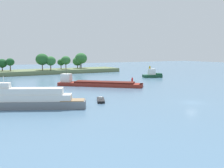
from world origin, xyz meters
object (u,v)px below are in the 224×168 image
object	(u,v)px
cargo_barge	(98,83)
channel_buoy_red	(132,80)
tugboat	(153,75)
white_riverboat	(21,100)
small_motorboat	(101,100)

from	to	relation	value
cargo_barge	channel_buoy_red	bearing A→B (deg)	15.79
tugboat	white_riverboat	xyz separation A→B (m)	(-63.54, -37.05, 0.49)
small_motorboat	channel_buoy_red	distance (m)	41.17
cargo_barge	channel_buoy_red	xyz separation A→B (m)	(17.31, 4.89, -0.10)
small_motorboat	tugboat	bearing A→B (deg)	39.82
small_motorboat	white_riverboat	bearing A→B (deg)	175.60
cargo_barge	tugboat	size ratio (longest dim) A/B	2.70
tugboat	white_riverboat	bearing A→B (deg)	-149.75
white_riverboat	cargo_barge	bearing A→B (deg)	38.44
cargo_barge	white_riverboat	bearing A→B (deg)	-141.56
small_motorboat	cargo_barge	xyz separation A→B (m)	(11.58, 24.42, 0.64)
white_riverboat	small_motorboat	bearing A→B (deg)	-4.40
small_motorboat	tugboat	xyz separation A→B (m)	(46.06, 38.40, 1.02)
white_riverboat	channel_buoy_red	xyz separation A→B (m)	(46.38, 27.97, -0.98)
tugboat	cargo_barge	bearing A→B (deg)	-157.93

